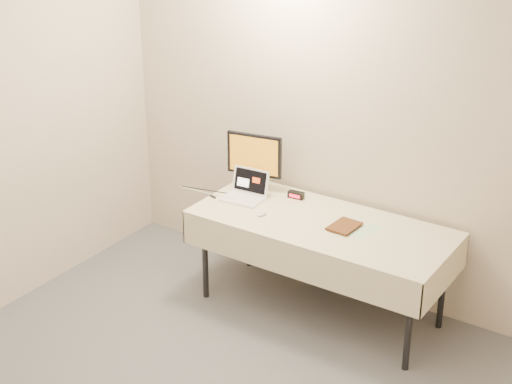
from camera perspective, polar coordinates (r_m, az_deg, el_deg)
The scene contains 9 objects.
back_wall at distance 5.68m, azimuth 7.27°, elevation 5.08°, with size 4.00×0.10×2.70m, color beige.
table at distance 5.57m, azimuth 4.79°, elevation -2.75°, with size 1.86×0.81×0.74m.
laptop at distance 5.87m, azimuth -0.74°, elevation 0.04°, with size 0.32×0.28×0.21m.
monitor at distance 5.93m, azimuth -0.12°, elevation 2.52°, with size 0.43×0.18×0.45m.
book at distance 5.46m, azimuth 5.70°, elevation -1.27°, with size 0.17×0.02×0.23m, color brown.
alarm_clock at distance 5.89m, azimuth 2.93°, elevation -0.21°, with size 0.13×0.06×0.05m.
clicker at distance 5.61m, azimuth 0.42°, elevation -1.63°, with size 0.04×0.08×0.02m, color silver.
paper_form at distance 5.44m, azimuth 7.96°, elevation -2.82°, with size 0.11×0.27×0.00m, color #B3DBAE.
usb_dongle at distance 5.91m, azimuth -3.16°, elevation -0.34°, with size 0.06×0.02×0.01m, color black.
Camera 1 is at (2.35, -2.34, 3.18)m, focal length 55.00 mm.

